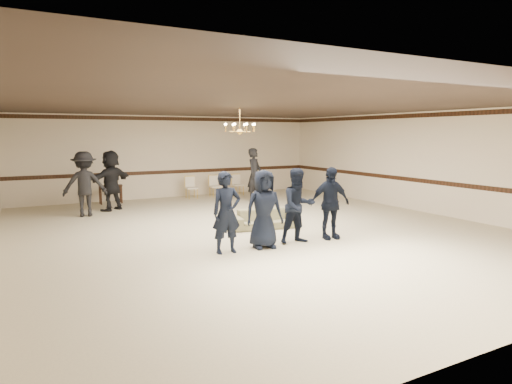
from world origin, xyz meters
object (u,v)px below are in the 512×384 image
boy_d (330,203)px  boy_b (264,209)px  adult_mid (111,180)px  boy_a (226,213)px  settee (264,219)px  banquet_chair_left (192,188)px  boy_c (298,206)px  adult_right (254,175)px  banquet_chair_right (238,185)px  chandelier (240,120)px  adult_left (85,184)px  banquet_chair_mid (215,186)px  console_table (111,194)px

boy_d → boy_b: bearing=-171.2°
adult_mid → boy_b: bearing=74.0°
boy_a → settee: boy_a is taller
boy_a → banquet_chair_left: size_ratio=2.03×
boy_c → adult_mid: size_ratio=0.87×
adult_right → banquet_chair_right: 1.78m
chandelier → boy_a: bearing=-121.4°
boy_b → adult_mid: 6.88m
chandelier → adult_mid: (-2.77, 3.90, -1.89)m
banquet_chair_left → boy_b: bearing=-93.1°
adult_left → banquet_chair_left: bearing=-144.7°
boy_a → boy_d: size_ratio=1.00×
adult_mid → banquet_chair_right: bearing=160.5°
adult_right → banquet_chair_right: size_ratio=2.33×
chandelier → banquet_chair_mid: size_ratio=1.11×
boy_d → chandelier: bearing=120.8°
banquet_chair_mid → boy_d: bearing=-91.4°
banquet_chair_right → adult_right: bearing=-93.1°
settee → banquet_chair_right: (2.19, 6.08, 0.17)m
boy_a → banquet_chair_right: (4.09, 7.85, -0.44)m
banquet_chair_left → chandelier: bearing=-89.5°
adult_mid → settee: bearing=89.0°
boy_b → adult_left: bearing=124.5°
adult_left → banquet_chair_right: 6.47m
banquet_chair_right → chandelier: bearing=-114.1°
settee → banquet_chair_right: banquet_chair_right is taller
banquet_chair_mid → chandelier: bearing=-104.2°
boy_b → adult_left: (-2.94, 5.86, 0.12)m
console_table → boy_a: bearing=-78.5°
chandelier → banquet_chair_left: 5.76m
banquet_chair_left → banquet_chair_mid: 1.00m
adult_right → banquet_chair_mid: bearing=80.6°
boy_c → console_table: boy_c is taller
adult_left → banquet_chair_left: 4.62m
chandelier → adult_left: size_ratio=0.48×
adult_left → banquet_chair_right: (6.13, 1.99, -0.56)m
adult_right → boy_a: bearing=-159.4°
boy_d → banquet_chair_left: boy_d is taller
settee → banquet_chair_mid: (1.19, 6.08, 0.17)m
boy_d → banquet_chair_left: size_ratio=2.03×
boy_b → boy_c: bearing=7.8°
adult_left → adult_right: bearing=-167.5°
settee → adult_mid: 5.72m
banquet_chair_left → boy_d: bearing=-80.0°
chandelier → boy_d: (1.07, -2.66, -2.01)m
boy_a → banquet_chair_left: bearing=77.9°
adult_right → console_table: 5.26m
boy_a → banquet_chair_right: boy_a is taller
adult_mid → chandelier: bearing=92.1°
chandelier → boy_c: (0.17, -2.66, -2.01)m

